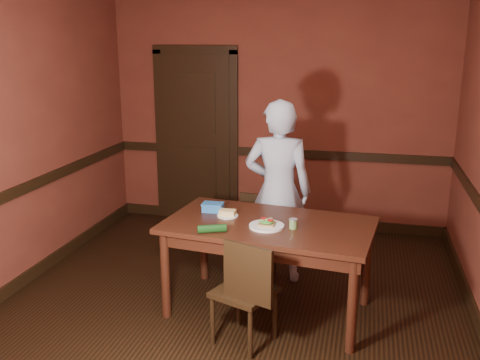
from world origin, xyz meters
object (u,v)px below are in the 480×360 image
at_px(dining_table, 268,267).
at_px(chair_far, 255,240).
at_px(person, 278,191).
at_px(food_tub, 213,207).
at_px(sauce_jar, 293,224).
at_px(cheese_saucer, 228,214).
at_px(chair_near, 244,290).
at_px(sandwich_plate, 267,225).

relative_size(dining_table, chair_far, 2.09).
height_order(person, food_tub, person).
bearing_deg(sauce_jar, person, 108.14).
distance_m(dining_table, cheese_saucer, 0.56).
height_order(chair_near, food_tub, food_tub).
height_order(chair_far, chair_near, chair_near).
height_order(dining_table, person, person).
relative_size(chair_far, sandwich_plate, 2.86).
relative_size(sandwich_plate, sauce_jar, 3.53).
height_order(person, sauce_jar, person).
bearing_deg(cheese_saucer, dining_table, -12.08).
relative_size(dining_table, chair_near, 1.95).
bearing_deg(cheese_saucer, person, 60.86).
xyz_separation_m(sauce_jar, cheese_saucer, (-0.58, 0.17, -0.02)).
xyz_separation_m(dining_table, cheese_saucer, (-0.37, 0.08, 0.41)).
bearing_deg(food_tub, chair_far, 51.76).
xyz_separation_m(dining_table, sauce_jar, (0.21, -0.09, 0.43)).
distance_m(sauce_jar, food_tub, 0.78).
xyz_separation_m(chair_near, cheese_saucer, (-0.28, 0.60, 0.38)).
bearing_deg(chair_near, food_tub, -36.42).
relative_size(chair_far, food_tub, 4.35).
bearing_deg(person, chair_far, 23.86).
xyz_separation_m(person, sauce_jar, (0.25, -0.76, -0.03)).
height_order(chair_near, cheese_saucer, chair_near).
bearing_deg(sauce_jar, sandwich_plate, -174.53).
bearing_deg(person, cheese_saucer, 56.92).
bearing_deg(sandwich_plate, dining_table, 91.11).
height_order(person, cheese_saucer, person).
bearing_deg(food_tub, sandwich_plate, -29.68).
bearing_deg(sandwich_plate, sauce_jar, 5.47).
xyz_separation_m(sandwich_plate, food_tub, (-0.52, 0.28, 0.02)).
relative_size(dining_table, sauce_jar, 21.10).
bearing_deg(sandwich_plate, food_tub, 151.83).
bearing_deg(dining_table, sandwich_plate, -82.20).
xyz_separation_m(cheese_saucer, food_tub, (-0.16, 0.09, 0.02)).
xyz_separation_m(person, cheese_saucer, (-0.33, -0.59, -0.05)).
bearing_deg(cheese_saucer, sauce_jar, -16.08).
height_order(dining_table, sauce_jar, sauce_jar).
height_order(dining_table, sandwich_plate, sandwich_plate).
xyz_separation_m(chair_far, person, (0.19, 0.10, 0.46)).
distance_m(chair_near, sauce_jar, 0.65).
bearing_deg(dining_table, cheese_saucer, 174.61).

